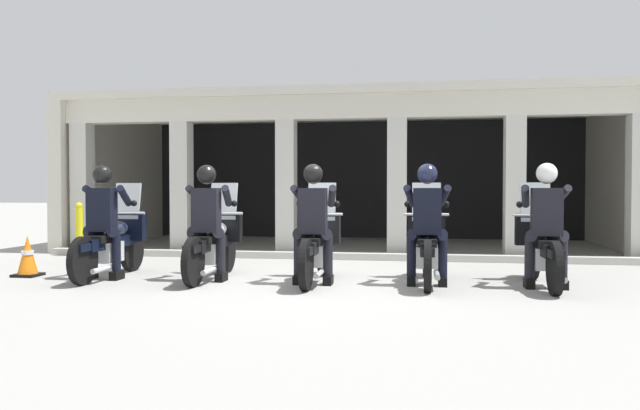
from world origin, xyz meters
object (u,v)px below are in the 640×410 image
Objects in this scene: police_officer_center at (313,213)px; police_officer_right at (427,214)px; motorcycle_left at (214,243)px; motorcycle_far_left at (113,242)px; motorcycle_far_right at (541,247)px; traffic_cone_flank at (28,256)px; police_officer_far_left at (103,212)px; police_officer_far_right at (546,214)px; police_officer_left at (207,212)px; motorcycle_right at (427,245)px; bollard_kerbside at (79,229)px; motorcycle_center at (317,244)px.

police_officer_center and police_officer_right have the same top height.
motorcycle_far_left is at bearing 175.41° from motorcycle_left.
traffic_cone_flank is (-7.14, -0.33, -0.21)m from motorcycle_far_right.
police_officer_far_left is 1.00× the size of police_officer_far_right.
police_officer_left reaches higher than motorcycle_right.
motorcycle_right is (4.44, 0.43, -0.44)m from police_officer_far_left.
police_officer_center is (1.48, -0.34, 0.44)m from motorcycle_left.
motorcycle_far_right is at bearing 2.16° from motorcycle_far_left.
police_officer_left is 1.58× the size of bollard_kerbside.
traffic_cone_flank is at bearing 175.56° from police_officer_center.
motorcycle_right is 5.68m from traffic_cone_flank.
police_officer_center is 0.78× the size of motorcycle_right.
motorcycle_far_left is 0.52m from police_officer_far_left.
motorcycle_left and motorcycle_center have the same top height.
police_officer_left is at bearing 3.78° from police_officer_far_left.
traffic_cone_flank is (-2.71, -0.26, -0.21)m from motorcycle_left.
motorcycle_far_left is 3.17m from bollard_kerbside.
police_officer_left is at bearing -174.69° from motorcycle_center.
motorcycle_right is at bearing 173.35° from motorcycle_far_right.
police_officer_right is (2.96, -0.22, 0.44)m from motorcycle_left.
bollard_kerbside is (-7.89, 2.60, -0.44)m from police_officer_far_right.
police_officer_far_left and police_officer_center have the same top height.
police_officer_far_right is (4.44, -0.21, 0.44)m from motorcycle_left.
motorcycle_far_left and motorcycle_center have the same top height.
motorcycle_right is (4.44, 0.14, 0.00)m from motorcycle_far_left.
police_officer_left is 4.44m from police_officer_far_right.
police_officer_far_left is 4.44m from police_officer_right.
police_officer_center is (2.96, -0.26, 0.44)m from motorcycle_far_left.
motorcycle_left is 1.48m from motorcycle_center.
motorcycle_far_left is 1.26m from traffic_cone_flank.
motorcycle_center is 2.96m from motorcycle_far_right.
motorcycle_left and motorcycle_right have the same top height.
traffic_cone_flank is 2.77m from bollard_kerbside.
police_officer_left and police_officer_far_right have the same top height.
police_officer_far_left is 0.78× the size of motorcycle_right.
police_officer_left is 1.00× the size of police_officer_far_right.
police_officer_center is 2.96m from police_officer_far_right.
motorcycle_far_left is at bearing 164.48° from police_officer_left.
motorcycle_far_right is at bearing -16.37° from bollard_kerbside.
police_officer_far_left reaches higher than motorcycle_far_right.
bollard_kerbside is (-0.75, 2.65, 0.21)m from traffic_cone_flank.
motorcycle_right is 1.29× the size of police_officer_far_right.
police_officer_center is 1.48m from police_officer_right.
police_officer_right is (-0.00, -0.28, 0.44)m from motorcycle_right.
motorcycle_right is 3.46× the size of traffic_cone_flank.
motorcycle_left is 3.00m from police_officer_right.
police_officer_left reaches higher than motorcycle_far_left.
traffic_cone_flank is (-7.14, -0.05, -0.65)m from police_officer_far_right.
motorcycle_far_left is 1.29× the size of police_officer_far_right.
bollard_kerbside is (-6.42, 2.61, -0.44)m from police_officer_right.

